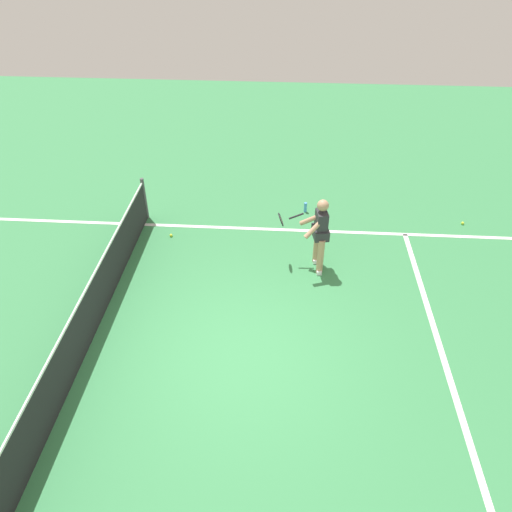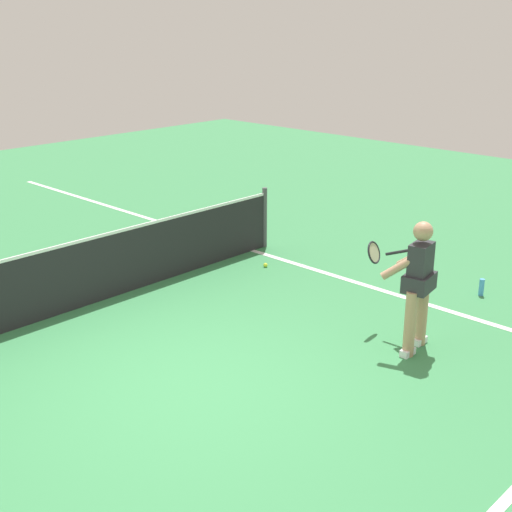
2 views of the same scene
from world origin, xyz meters
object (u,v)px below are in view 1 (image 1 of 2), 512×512
Objects in this scene: tennis_ball_far at (463,223)px; water_bottle at (305,207)px; tennis_player at (319,232)px; tennis_ball_mid at (171,235)px.

tennis_ball_far is 3.58m from water_bottle.
tennis_ball_far is 0.28× the size of water_bottle.
tennis_player is 3.35m from tennis_ball_mid.
tennis_ball_mid is at bearing 74.80° from tennis_player.
water_bottle is (2.09, 0.19, -0.73)m from tennis_player.
tennis_ball_mid is at bearing 98.13° from tennis_ball_far.
tennis_player is 3.91m from tennis_ball_far.
tennis_ball_far is at bearing -81.87° from tennis_ball_mid.
water_bottle is at bearing 5.08° from tennis_player.
water_bottle reaches higher than tennis_ball_mid.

